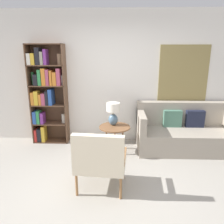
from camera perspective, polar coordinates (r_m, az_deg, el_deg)
ground_plane at (r=3.18m, az=-3.95°, el=-21.05°), size 14.00×14.00×0.00m
wall_back at (r=4.60m, az=-1.27°, el=8.82°), size 6.40×0.08×2.70m
bookshelf at (r=4.70m, az=-16.87°, el=5.00°), size 0.73×0.30×2.04m
armchair at (r=3.01m, az=-3.24°, el=-12.11°), size 0.73×0.62×0.89m
couch at (r=4.60m, az=18.32°, el=-5.07°), size 1.86×0.86×0.90m
side_table at (r=4.13m, az=0.71°, el=-4.43°), size 0.58×0.58×0.53m
table_lamp at (r=4.11m, az=0.30°, el=-0.01°), size 0.25×0.25×0.44m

